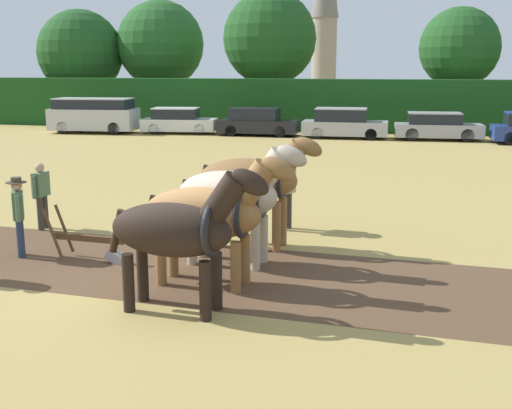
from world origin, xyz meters
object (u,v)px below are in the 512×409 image
at_px(tree_center, 270,39).
at_px(farmer_beside_team, 286,186).
at_px(draft_horse_trail_left, 233,195).
at_px(parked_car_center, 344,124).
at_px(draft_horse_lead_left, 179,230).
at_px(draft_horse_lead_right, 209,213).
at_px(tree_center_right, 460,48).
at_px(church_spire, 325,4).
at_px(draft_horse_trail_right, 253,180).
at_px(plow, 95,245).
at_px(farmer_at_plow, 18,211).
at_px(parked_car_left, 178,121).
at_px(tree_left, 80,53).
at_px(parked_van, 94,115).
at_px(farmer_onlooker_right, 41,192).
at_px(tree_center_left, 160,44).
at_px(parked_car_center_right, 437,127).
at_px(parked_car_center_left, 257,122).

distance_m(tree_center, farmer_beside_team, 28.28).
bearing_deg(draft_horse_trail_left, parked_car_center, 94.02).
bearing_deg(draft_horse_lead_left, draft_horse_lead_right, 89.99).
bearing_deg(parked_car_center, tree_center_right, 45.29).
distance_m(tree_center, draft_horse_lead_right, 32.13).
distance_m(church_spire, draft_horse_trail_right, 64.51).
bearing_deg(farmer_beside_team, draft_horse_lead_left, -70.67).
bearing_deg(plow, parked_car_center, 87.54).
distance_m(tree_center, farmer_at_plow, 30.95).
bearing_deg(draft_horse_lead_right, parked_car_left, 114.84).
bearing_deg(draft_horse_trail_left, farmer_beside_team, 84.04).
distance_m(tree_left, draft_horse_lead_left, 38.27).
distance_m(farmer_at_plow, parked_car_center, 23.62).
relative_size(farmer_at_plow, parked_van, 0.32).
height_order(draft_horse_lead_left, farmer_onlooker_right, draft_horse_lead_left).
height_order(tree_left, church_spire, church_spire).
height_order(tree_center_left, draft_horse_trail_left, tree_center_left).
distance_m(parked_car_center, parked_car_center_right, 4.77).
bearing_deg(draft_horse_trail_left, church_spire, 99.54).
xyz_separation_m(draft_horse_trail_right, parked_car_center, (-0.50, 21.49, -0.66)).
bearing_deg(draft_horse_trail_left, farmer_at_plow, -169.63).
height_order(draft_horse_lead_right, farmer_at_plow, draft_horse_lead_right).
bearing_deg(parked_van, tree_center_right, 13.86).
height_order(plow, farmer_onlooker_right, farmer_onlooker_right).
xyz_separation_m(farmer_onlooker_right, parked_car_center_left, (-0.16, 21.43, -0.17)).
distance_m(draft_horse_trail_left, parked_car_center_left, 23.53).
distance_m(tree_center_left, draft_horse_trail_right, 33.93).
relative_size(church_spire, draft_horse_lead_right, 7.28).
relative_size(tree_center, parked_car_center_right, 1.89).
bearing_deg(farmer_beside_team, parked_car_center_right, 104.44).
height_order(plow, parked_car_center_right, parked_car_center_right).
xyz_separation_m(draft_horse_lead_right, farmer_at_plow, (-4.17, 0.72, -0.36)).
xyz_separation_m(tree_center, tree_center_right, (11.66, -0.61, -0.68)).
height_order(parked_car_left, parked_car_center, parked_car_center).
distance_m(draft_horse_trail_left, parked_van, 26.51).
xyz_separation_m(parked_van, parked_car_center, (14.16, 0.63, -0.26)).
height_order(plow, farmer_beside_team, farmer_beside_team).
xyz_separation_m(farmer_beside_team, farmer_onlooker_right, (-5.48, -1.34, -0.14)).
distance_m(farmer_at_plow, parked_car_center_right, 25.06).
distance_m(farmer_at_plow, parked_van, 24.94).
relative_size(draft_horse_lead_left, farmer_at_plow, 1.67).
xyz_separation_m(tree_left, tree_center_left, (5.34, 1.59, 0.56)).
relative_size(tree_left, plow, 4.41).
bearing_deg(parked_car_center_right, parked_van, 178.31).
relative_size(plow, parked_car_center_left, 0.39).
distance_m(church_spire, parked_car_left, 42.95).
height_order(parked_van, parked_car_center_left, parked_van).
height_order(church_spire, parked_car_center, church_spire).
relative_size(tree_center_left, parked_car_center_right, 1.84).
relative_size(tree_center_right, church_spire, 0.35).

